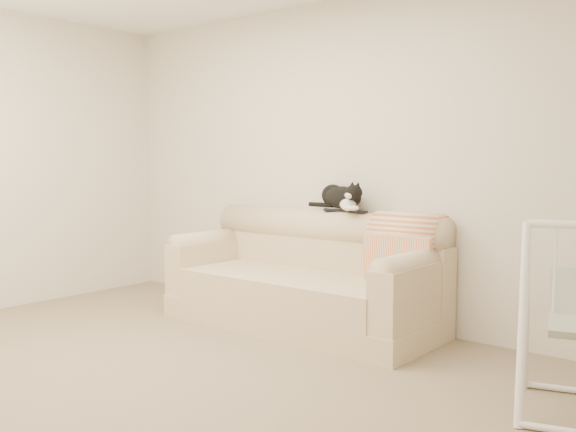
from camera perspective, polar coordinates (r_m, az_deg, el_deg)
The scene contains 7 objects.
ground_plane at distance 4.02m, azimuth -12.14°, elevation -14.10°, with size 5.00×5.00×0.00m, color #7C6B56.
room_shell at distance 3.80m, azimuth -12.57°, elevation 8.21°, with size 5.04×4.04×2.60m.
sofa at distance 5.10m, azimuth 1.63°, elevation -5.81°, with size 2.20×0.93×0.90m.
remote_a at distance 5.15m, azimuth 4.20°, elevation 0.56°, with size 0.19×0.11×0.03m.
remote_b at distance 5.02m, azimuth 6.21°, elevation 0.41°, with size 0.18×0.07×0.02m.
tuxedo_cat at distance 5.14m, azimuth 4.78°, elevation 1.68°, with size 0.60×0.39×0.24m.
throw_blanket at distance 4.81m, azimuth 10.58°, elevation -2.03°, with size 0.54×0.38×0.58m.
Camera 1 is at (2.99, -2.34, 1.31)m, focal length 40.00 mm.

